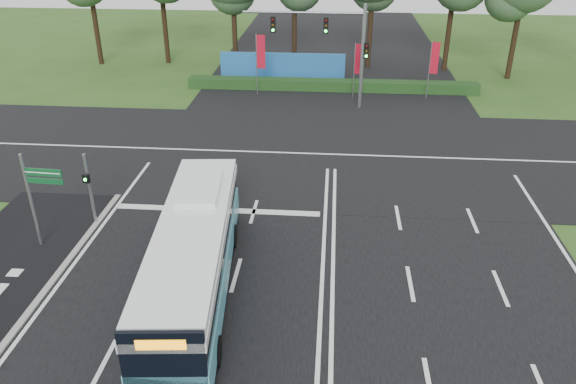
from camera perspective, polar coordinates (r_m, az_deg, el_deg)
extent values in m
plane|color=#2E501A|center=(21.55, 3.48, -8.92)|extent=(120.00, 120.00, 0.00)
cube|color=black|center=(21.54, 3.49, -8.88)|extent=(20.00, 120.00, 0.04)
cube|color=black|center=(32.03, 4.11, 3.82)|extent=(120.00, 14.00, 0.05)
cube|color=gray|center=(21.74, -25.04, -11.33)|extent=(0.25, 18.00, 0.12)
cube|color=#55B3C5|center=(20.55, -9.41, -7.88)|extent=(3.38, 11.38, 1.03)
cube|color=black|center=(20.82, -9.31, -8.93)|extent=(3.35, 11.32, 0.28)
cube|color=black|center=(20.04, -9.61, -5.69)|extent=(3.27, 11.20, 0.89)
cube|color=white|center=(19.74, -9.73, -4.32)|extent=(3.38, 11.38, 0.33)
cube|color=white|center=(19.57, -9.81, -3.51)|extent=(3.29, 10.93, 0.33)
cube|color=white|center=(21.47, -8.99, 0.31)|extent=(1.75, 2.93, 0.23)
cube|color=black|center=(15.71, -12.53, -16.55)|extent=(2.27, 0.33, 2.05)
cube|color=orange|center=(15.25, -12.81, -14.86)|extent=(1.31, 0.18, 0.33)
cylinder|color=black|center=(23.63, -10.89, -4.45)|extent=(0.35, 0.99, 0.97)
cylinder|color=black|center=(23.34, -5.61, -4.48)|extent=(0.35, 0.99, 0.97)
cylinder|color=black|center=(18.36, -14.32, -15.47)|extent=(0.35, 0.99, 0.97)
cylinder|color=black|center=(17.99, -7.31, -15.77)|extent=(0.35, 0.99, 0.97)
cylinder|color=gray|center=(25.76, -19.46, 0.22)|extent=(0.13, 0.13, 3.35)
cube|color=black|center=(25.36, -19.83, 1.29)|extent=(0.31, 0.25, 0.38)
sphere|color=#19F233|center=(25.28, -19.92, 1.19)|extent=(0.13, 0.13, 0.13)
cylinder|color=gray|center=(24.71, -24.63, -0.91)|extent=(0.12, 0.12, 4.15)
cube|color=#0D4922|center=(23.75, -23.66, 1.83)|extent=(1.56, 0.15, 0.31)
cube|color=#0D4922|center=(23.90, -23.50, 1.04)|extent=(1.56, 0.15, 0.23)
cube|color=white|center=(23.72, -23.69, 1.79)|extent=(1.45, 0.09, 0.04)
cylinder|color=gray|center=(42.04, -3.19, 12.76)|extent=(0.07, 0.07, 4.51)
cube|color=#AF0F23|center=(41.82, -2.76, 14.04)|extent=(0.60, 0.13, 2.41)
cylinder|color=gray|center=(41.69, 6.72, 12.14)|extent=(0.06, 0.06, 4.02)
cube|color=#AF0F23|center=(41.44, 7.20, 13.24)|extent=(0.53, 0.13, 2.14)
cylinder|color=gray|center=(42.47, 14.14, 11.93)|extent=(0.07, 0.07, 4.20)
cube|color=#AF0F23|center=(42.23, 14.70, 13.03)|extent=(0.55, 0.19, 2.24)
cylinder|color=gray|center=(39.07, 7.55, 13.34)|extent=(0.24, 0.24, 7.00)
cylinder|color=gray|center=(38.51, 1.57, 17.76)|extent=(8.00, 0.16, 0.16)
cube|color=black|center=(38.59, 3.88, 16.53)|extent=(0.32, 0.28, 1.05)
cube|color=black|center=(38.81, -1.52, 16.64)|extent=(0.32, 0.28, 1.05)
cube|color=black|center=(38.97, 7.97, 14.04)|extent=(0.32, 0.28, 1.05)
cube|color=#143714|center=(43.69, 4.45, 10.75)|extent=(22.00, 1.20, 0.80)
cube|color=#1E60A6|center=(46.10, -0.57, 12.61)|extent=(10.00, 0.30, 2.20)
cylinder|color=black|center=(53.36, -19.07, 16.55)|extent=(0.44, 0.44, 8.28)
cylinder|color=black|center=(52.16, -12.53, 17.43)|extent=(0.44, 0.44, 8.82)
cylinder|color=black|center=(49.26, -5.48, 16.62)|extent=(0.44, 0.44, 7.54)
cylinder|color=black|center=(50.96, 0.65, 17.07)|extent=(0.44, 0.44, 7.52)
cylinder|color=black|center=(50.11, 8.38, 16.77)|extent=(0.44, 0.44, 7.76)
cylinder|color=black|center=(50.14, 16.14, 16.40)|extent=(0.44, 0.44, 8.38)
cylinder|color=black|center=(49.46, 22.11, 14.85)|extent=(0.44, 0.44, 7.48)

